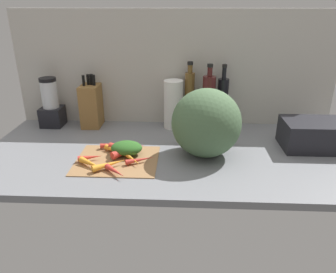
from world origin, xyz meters
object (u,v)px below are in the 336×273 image
(carrot_6, at_px, (115,151))
(carrot_5, at_px, (91,164))
(carrot_8, at_px, (128,147))
(carrot_4, at_px, (129,157))
(carrot_9, at_px, (115,171))
(carrot_10, at_px, (113,145))
(winter_squash, at_px, (206,123))
(cutting_board, at_px, (117,160))
(bottle_0, at_px, (189,99))
(carrot_0, at_px, (140,160))
(paper_towel_roll, at_px, (174,104))
(bottle_2, at_px, (222,102))
(knife_block, at_px, (91,105))
(carrot_2, at_px, (124,148))
(bottle_1, at_px, (208,103))
(carrot_7, at_px, (90,157))
(dish_rack, at_px, (314,135))
(carrot_1, at_px, (109,164))
(carrot_3, at_px, (129,150))
(blender_appliance, at_px, (51,106))

(carrot_6, bearing_deg, carrot_5, -117.76)
(carrot_6, distance_m, carrot_8, 0.06)
(carrot_4, height_order, carrot_9, carrot_4)
(carrot_10, bearing_deg, winter_squash, -5.70)
(cutting_board, height_order, bottle_0, bottle_0)
(bottle_0, bearing_deg, carrot_10, -138.08)
(carrot_0, distance_m, carrot_9, 0.13)
(winter_squash, relative_size, paper_towel_roll, 1.17)
(carrot_10, bearing_deg, carrot_0, -45.17)
(carrot_4, bearing_deg, bottle_2, 44.69)
(carrot_4, relative_size, knife_block, 0.60)
(carrot_2, distance_m, carrot_9, 0.20)
(bottle_1, distance_m, bottle_2, 0.09)
(paper_towel_roll, height_order, bottle_2, bottle_2)
(carrot_6, bearing_deg, bottle_2, 35.92)
(carrot_5, height_order, carrot_6, carrot_5)
(carrot_0, bearing_deg, paper_towel_roll, 73.28)
(carrot_2, distance_m, bottle_2, 0.60)
(carrot_2, relative_size, carrot_10, 1.18)
(carrot_7, distance_m, winter_squash, 0.52)
(carrot_0, relative_size, bottle_1, 0.36)
(cutting_board, relative_size, carrot_10, 2.88)
(carrot_2, relative_size, dish_rack, 0.49)
(carrot_8, relative_size, dish_rack, 0.47)
(carrot_6, bearing_deg, carrot_7, -142.53)
(carrot_5, height_order, bottle_0, bottle_0)
(carrot_1, relative_size, bottle_0, 0.41)
(carrot_1, distance_m, carrot_9, 0.06)
(carrot_5, bearing_deg, carrot_2, 53.24)
(carrot_10, distance_m, knife_block, 0.35)
(carrot_3, relative_size, carrot_4, 1.02)
(carrot_0, relative_size, winter_squash, 0.41)
(carrot_0, relative_size, blender_appliance, 0.47)
(carrot_9, relative_size, bottle_2, 0.34)
(carrot_2, bearing_deg, carrot_7, -147.50)
(carrot_3, bearing_deg, carrot_4, -79.45)
(carrot_3, relative_size, blender_appliance, 0.65)
(carrot_4, height_order, bottle_0, bottle_0)
(winter_squash, bearing_deg, paper_towel_roll, 113.96)
(carrot_4, relative_size, carrot_9, 1.48)
(winter_squash, bearing_deg, carrot_10, 174.30)
(carrot_5, relative_size, knife_block, 0.46)
(carrot_5, height_order, paper_towel_roll, paper_towel_roll)
(carrot_4, xyz_separation_m, bottle_2, (0.43, 0.43, 0.12))
(carrot_4, relative_size, paper_towel_roll, 0.66)
(paper_towel_roll, xyz_separation_m, bottle_0, (0.08, 0.03, 0.03))
(carrot_4, bearing_deg, dish_rack, 12.37)
(bottle_2, bearing_deg, paper_towel_roll, -176.85)
(carrot_5, distance_m, bottle_1, 0.69)
(carrot_8, height_order, bottle_1, bottle_1)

